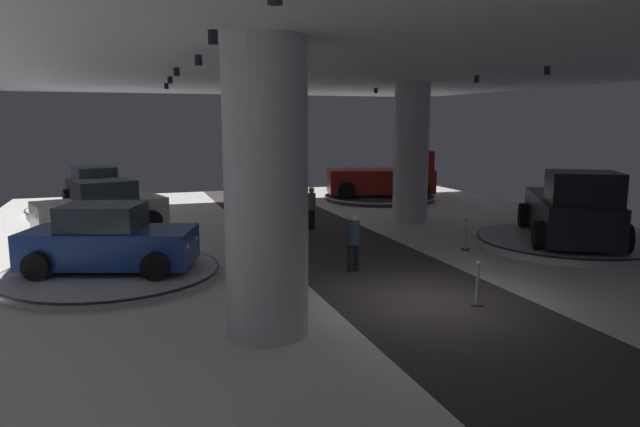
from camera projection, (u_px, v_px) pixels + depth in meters
name	position (u px, v px, depth m)	size (l,w,h in m)	color
ground	(429.00, 302.00, 12.85)	(24.00, 44.00, 0.06)	silver
ceiling_with_spotlights	(437.00, 47.00, 11.95)	(24.00, 44.00, 0.39)	silver
column_right	(411.00, 153.00, 22.52)	(1.38, 1.38, 5.50)	silver
column_left	(266.00, 190.00, 10.52)	(1.56, 1.56, 5.50)	silver
display_platform_far_left	(102.00, 234.00, 19.69)	(4.50, 4.50, 0.30)	#B7B7BC
display_car_far_left	(102.00, 208.00, 19.57)	(4.54, 3.15, 1.71)	silver
display_platform_mid_right	(567.00, 242.00, 18.38)	(5.68, 5.68, 0.28)	#B7B7BC
pickup_truck_mid_right	(572.00, 211.00, 17.90)	(4.63, 5.61, 2.30)	black
display_platform_deep_right	(380.00, 197.00, 29.29)	(5.68, 5.68, 0.23)	#333338
pickup_truck_deep_right	(386.00, 177.00, 29.15)	(5.65, 3.65, 2.30)	maroon
display_platform_mid_left	(112.00, 273.00, 14.68)	(5.49, 5.49, 0.23)	#B7B7BC
display_car_mid_left	(109.00, 241.00, 14.54)	(4.56, 3.24, 1.71)	navy
display_platform_deep_left	(97.00, 210.00, 24.72)	(5.67, 5.67, 0.36)	silver
display_car_deep_left	(96.00, 189.00, 24.60)	(3.00, 4.51, 1.71)	black
visitor_walking_near	(311.00, 206.00, 21.17)	(0.32, 0.32, 1.59)	black
visitor_walking_far	(354.00, 239.00, 15.24)	(0.32, 0.32, 1.59)	black
stanchion_a	(477.00, 289.00, 12.51)	(0.28, 0.28, 1.01)	#333338
stanchion_b	(466.00, 238.00, 17.88)	(0.28, 0.28, 1.01)	#333338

